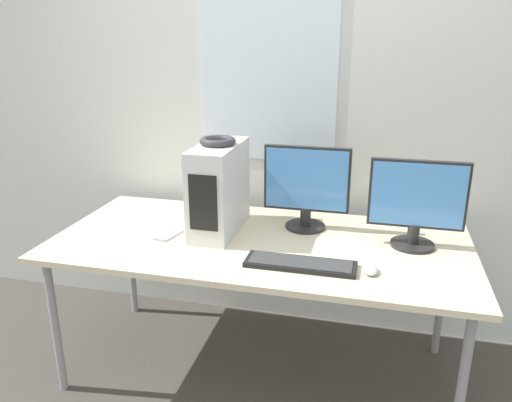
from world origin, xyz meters
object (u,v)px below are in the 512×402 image
at_px(monitor_main, 306,187).
at_px(mouse, 371,270).
at_px(pc_tower, 219,189).
at_px(headphones, 218,141).
at_px(cell_phone, 168,235).
at_px(keyboard, 300,264).
at_px(monitor_right_near, 417,203).

xyz_separation_m(monitor_main, mouse, (0.34, -0.44, -0.21)).
height_order(pc_tower, headphones, headphones).
height_order(headphones, cell_phone, headphones).
xyz_separation_m(monitor_main, keyboard, (0.05, -0.45, -0.21)).
relative_size(pc_tower, monitor_main, 1.08).
height_order(pc_tower, monitor_main, pc_tower).
bearing_deg(keyboard, cell_phone, 165.27).
bearing_deg(pc_tower, mouse, -22.04).
distance_m(monitor_right_near, cell_phone, 1.19).
relative_size(pc_tower, cell_phone, 2.78).
xyz_separation_m(headphones, mouse, (0.76, -0.31, -0.44)).
relative_size(pc_tower, mouse, 4.82).
xyz_separation_m(pc_tower, monitor_right_near, (0.94, 0.02, -0.01)).
xyz_separation_m(pc_tower, cell_phone, (-0.22, -0.13, -0.21)).
bearing_deg(cell_phone, headphones, 44.17).
height_order(pc_tower, monitor_right_near, pc_tower).
relative_size(mouse, cell_phone, 0.58).
relative_size(monitor_main, monitor_right_near, 0.99).
bearing_deg(headphones, keyboard, -34.35).
xyz_separation_m(pc_tower, mouse, (0.76, -0.31, -0.21)).
height_order(monitor_main, keyboard, monitor_main).
height_order(headphones, monitor_right_near, headphones).
distance_m(keyboard, cell_phone, 0.71).
bearing_deg(pc_tower, headphones, 90.00).
height_order(pc_tower, mouse, pc_tower).
bearing_deg(headphones, monitor_right_near, 1.41).
xyz_separation_m(monitor_right_near, mouse, (-0.18, -0.33, -0.20)).
distance_m(headphones, cell_phone, 0.52).
relative_size(pc_tower, monitor_right_near, 1.07).
bearing_deg(pc_tower, monitor_main, 18.10).
bearing_deg(keyboard, monitor_main, 96.06).
bearing_deg(cell_phone, mouse, 2.78).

